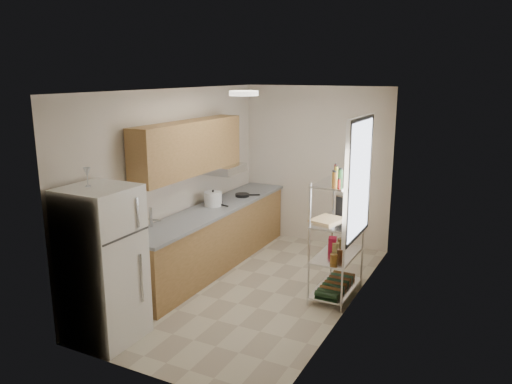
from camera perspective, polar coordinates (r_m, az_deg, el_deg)
room at (r=6.33m, az=-0.05°, el=-0.24°), size 2.52×4.42×2.62m
counter_run at (r=7.37m, az=-4.89°, el=-5.14°), size 0.63×3.51×0.90m
upper_cabinets at (r=6.85m, az=-7.59°, el=5.04°), size 0.33×2.20×0.72m
range_hood at (r=7.55m, az=-3.72°, el=2.69°), size 0.50×0.60×0.12m
window at (r=6.17m, az=11.65°, el=1.49°), size 0.06×1.00×1.46m
bakers_rack at (r=6.28m, az=9.40°, el=-2.35°), size 0.45×0.90×1.73m
ceiling_dome at (r=5.89m, az=-1.40°, el=11.22°), size 0.34×0.34×0.05m
refrigerator at (r=5.53m, az=-17.11°, el=-7.95°), size 0.69×0.69×1.68m
wine_glass_a at (r=5.31m, az=-18.72°, el=1.61°), size 0.07×0.07×0.20m
wine_glass_b at (r=5.35m, az=-18.70°, el=1.62°), size 0.07×0.07×0.18m
rice_cooker at (r=7.32m, az=-4.93°, el=-0.79°), size 0.26×0.26×0.21m
frying_pan_large at (r=7.41m, az=-4.90°, el=-1.24°), size 0.34×0.34×0.05m
frying_pan_small at (r=7.85m, az=-1.58°, el=-0.36°), size 0.31×0.31×0.05m
cutting_board at (r=6.26m, az=8.12°, el=-3.15°), size 0.39×0.46×0.03m
espresso_machine at (r=6.58m, az=10.19°, el=-1.36°), size 0.21×0.26×0.26m
storage_bag at (r=6.60m, az=8.73°, el=-5.81°), size 0.13×0.16×0.16m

